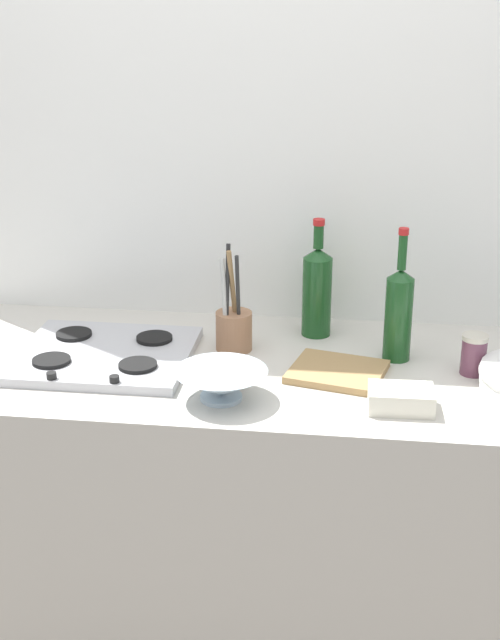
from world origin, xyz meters
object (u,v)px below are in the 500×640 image
wine_bottle_leftmost (399,312)px  utensil_crock (234,327)px  wine_bottle_mid_left (317,290)px  condiment_jar_front (474,354)px  stovetop_hob (105,355)px  cutting_board (337,372)px  butter_dish (401,399)px  mixing_bowl (221,383)px

wine_bottle_leftmost → utensil_crock: bearing=178.9°
wine_bottle_mid_left → condiment_jar_front: bearing=-28.1°
stovetop_hob → utensil_crock: size_ratio=1.53×
utensil_crock → condiment_jar_front: size_ratio=2.79×
wine_bottle_leftmost → utensil_crock: (-0.42, 0.01, -0.06)m
condiment_jar_front → cutting_board: 0.34m
stovetop_hob → utensil_crock: 0.34m
wine_bottle_leftmost → butter_dish: bearing=-89.4°
wine_bottle_leftmost → butter_dish: wine_bottle_leftmost is taller
stovetop_hob → condiment_jar_front: size_ratio=4.27×
wine_bottle_mid_left → utensil_crock: wine_bottle_mid_left is taller
mixing_bowl → condiment_jar_front: condiment_jar_front is taller
stovetop_hob → cutting_board: stovetop_hob is taller
mixing_bowl → cutting_board: (0.26, 0.17, -0.03)m
stovetop_hob → cutting_board: bearing=-2.0°
utensil_crock → condiment_jar_front: 0.61m
stovetop_hob → utensil_crock: utensil_crock is taller
wine_bottle_leftmost → condiment_jar_front: wine_bottle_leftmost is taller
wine_bottle_mid_left → cutting_board: bearing=-75.6°
utensil_crock → condiment_jar_front: (0.60, -0.08, -0.01)m
wine_bottle_leftmost → condiment_jar_front: size_ratio=3.36×
wine_bottle_mid_left → butter_dish: bearing=-63.3°
wine_bottle_mid_left → cutting_board: size_ratio=1.46×
wine_bottle_leftmost → mixing_bowl: size_ratio=1.59×
condiment_jar_front → cutting_board: condiment_jar_front is taller
utensil_crock → cutting_board: 0.31m
wine_bottle_leftmost → condiment_jar_front: 0.21m
utensil_crock → condiment_jar_front: utensil_crock is taller
utensil_crock → cutting_board: size_ratio=1.29×
wine_bottle_leftmost → wine_bottle_mid_left: (-0.21, 0.14, 0.00)m
wine_bottle_leftmost → stovetop_hob: bearing=-172.2°
stovetop_hob → condiment_jar_front: bearing=1.9°
stovetop_hob → wine_bottle_mid_left: bearing=24.9°
wine_bottle_leftmost → butter_dish: (0.00, -0.29, -0.10)m
mixing_bowl → cutting_board: 0.31m
wine_bottle_mid_left → mixing_bowl: (-0.19, -0.43, -0.09)m
stovetop_hob → mixing_bowl: size_ratio=2.01×
mixing_bowl → condiment_jar_front: size_ratio=2.12×
wine_bottle_mid_left → wine_bottle_leftmost: bearing=-33.7°
wine_bottle_leftmost → wine_bottle_mid_left: 0.26m
mixing_bowl → utensil_crock: 0.30m
wine_bottle_mid_left → mixing_bowl: size_ratio=1.49×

